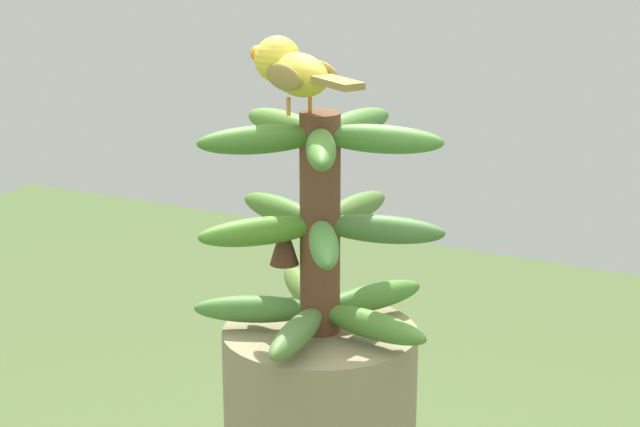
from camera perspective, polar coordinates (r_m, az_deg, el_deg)
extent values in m
cylinder|color=brown|center=(1.40, 0.00, -0.54)|extent=(0.05, 0.05, 0.28)
ellipsoid|color=#42782A|center=(1.48, 2.58, -4.15)|extent=(0.15, 0.10, 0.03)
ellipsoid|color=#4E6F28|center=(1.51, -0.84, -3.72)|extent=(0.14, 0.13, 0.03)
ellipsoid|color=#447730|center=(1.44, -3.20, -4.73)|extent=(0.10, 0.15, 0.03)
ellipsoid|color=#4E7336|center=(1.37, -1.16, -5.93)|extent=(0.16, 0.05, 0.03)
ellipsoid|color=#4B7E2F|center=(1.39, 2.61, -5.51)|extent=(0.06, 0.16, 0.03)
ellipsoid|color=#436F27|center=(1.46, -1.90, 0.14)|extent=(0.09, 0.15, 0.03)
ellipsoid|color=#487F25|center=(1.38, -2.97, -0.88)|extent=(0.14, 0.13, 0.03)
ellipsoid|color=#437C34|center=(1.33, 0.19, -1.51)|extent=(0.15, 0.11, 0.03)
ellipsoid|color=#436C32|center=(1.38, 3.07, -0.78)|extent=(0.07, 0.16, 0.03)
ellipsoid|color=#496C2C|center=(1.46, 1.62, 0.20)|extent=(0.16, 0.05, 0.03)
ellipsoid|color=#477E32|center=(1.35, 2.96, 3.70)|extent=(0.06, 0.16, 0.03)
ellipsoid|color=#436E2F|center=(1.43, 1.68, 4.42)|extent=(0.16, 0.06, 0.03)
ellipsoid|color=#4A762C|center=(1.43, -1.76, 4.41)|extent=(0.10, 0.15, 0.03)
ellipsoid|color=#3D6E26|center=(1.35, -2.93, 3.67)|extent=(0.13, 0.13, 0.03)
ellipsoid|color=#42742B|center=(1.30, 0.05, 3.20)|extent=(0.15, 0.10, 0.03)
cone|color=#4C2D1E|center=(1.41, -1.78, -1.35)|extent=(0.04, 0.04, 0.06)
cylinder|color=#C68933|center=(1.36, -0.50, 5.43)|extent=(0.01, 0.01, 0.02)
cylinder|color=#C68933|center=(1.35, -1.57, 5.30)|extent=(0.01, 0.00, 0.02)
ellipsoid|color=gold|center=(1.35, -1.04, 6.86)|extent=(0.09, 0.11, 0.05)
ellipsoid|color=olive|center=(1.36, -0.03, 6.93)|extent=(0.04, 0.07, 0.03)
ellipsoid|color=olive|center=(1.33, -1.83, 6.73)|extent=(0.04, 0.07, 0.03)
cube|color=olive|center=(1.28, 0.88, 6.47)|extent=(0.06, 0.07, 0.01)
sphere|color=gold|center=(1.39, -2.03, 7.64)|extent=(0.06, 0.06, 0.06)
sphere|color=black|center=(1.38, -2.93, 7.77)|extent=(0.01, 0.01, 0.01)
cone|color=orange|center=(1.42, -2.80, 7.83)|extent=(0.03, 0.04, 0.02)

